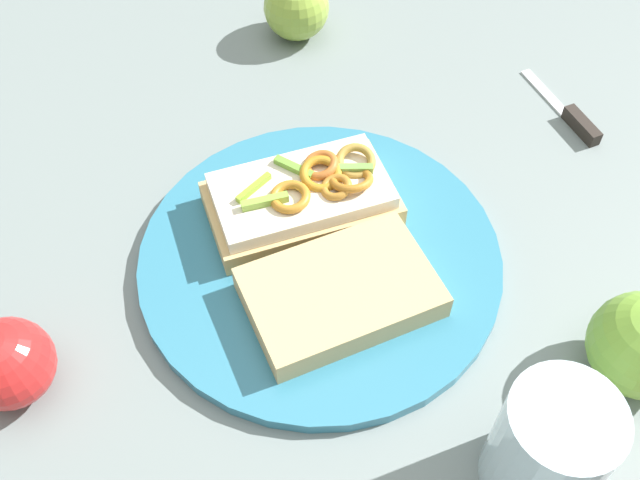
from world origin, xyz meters
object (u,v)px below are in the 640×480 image
at_px(plate, 320,258).
at_px(sandwich, 304,197).
at_px(bread_slice_side, 340,293).
at_px(apple_1, 8,364).
at_px(drinking_glass, 549,447).
at_px(apple_0, 296,7).
at_px(knife, 571,116).

xyz_separation_m(plate, sandwich, (0.03, 0.04, 0.03)).
relative_size(sandwich, bread_slice_side, 1.25).
bearing_deg(apple_1, drinking_glass, -63.46).
bearing_deg(apple_1, apple_0, 11.65).
height_order(drinking_glass, knife, drinking_glass).
relative_size(plate, drinking_glass, 3.06).
xyz_separation_m(sandwich, apple_1, (-0.26, 0.07, 0.00)).
relative_size(sandwich, apple_1, 2.68).
height_order(bread_slice_side, apple_1, apple_1).
xyz_separation_m(plate, knife, (0.29, -0.09, -0.00)).
bearing_deg(sandwich, bread_slice_side, -91.40).
distance_m(plate, sandwich, 0.06).
bearing_deg(knife, apple_1, 97.48).
relative_size(apple_1, drinking_glass, 0.68).
xyz_separation_m(plate, bread_slice_side, (-0.03, -0.04, 0.02)).
xyz_separation_m(apple_1, drinking_glass, (0.17, -0.34, 0.02)).
xyz_separation_m(apple_1, knife, (0.52, -0.21, -0.03)).
bearing_deg(knife, apple_0, 39.89).
relative_size(sandwich, apple_0, 2.58).
relative_size(apple_1, knife, 0.61).
distance_m(sandwich, bread_slice_side, 0.10).
xyz_separation_m(bread_slice_side, knife, (0.32, -0.05, -0.02)).
bearing_deg(apple_0, apple_1, -168.35).
distance_m(sandwich, knife, 0.30).
height_order(apple_1, knife, apple_1).
relative_size(bread_slice_side, knife, 1.32).
distance_m(bread_slice_side, knife, 0.33).
bearing_deg(sandwich, knife, 6.70).
bearing_deg(apple_0, knife, -79.39).
bearing_deg(apple_0, bread_slice_side, -136.43).
height_order(plate, sandwich, sandwich).
relative_size(plate, apple_0, 4.32).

